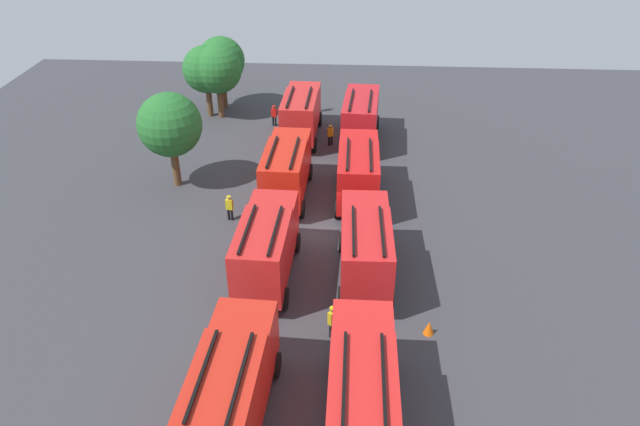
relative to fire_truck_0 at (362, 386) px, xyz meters
The scene contains 19 objects.
ground_plane 13.92m from the fire_truck_0, 10.09° to the left, with size 63.71×63.71×0.00m, color #38383D.
fire_truck_0 is the anchor object (origin of this frame).
fire_truck_1 9.32m from the fire_truck_0, ahead, with size 7.25×2.87×3.88m.
fire_truck_2 17.60m from the fire_truck_0, ahead, with size 7.20×2.76×3.88m.
fire_truck_3 26.50m from the fire_truck_0, ahead, with size 7.33×3.10×3.88m.
fire_truck_4 4.99m from the fire_truck_0, 92.49° to the left, with size 7.30×3.00×3.88m.
fire_truck_5 10.34m from the fire_truck_0, 28.40° to the left, with size 7.27×2.94×3.88m.
fire_truck_6 18.24m from the fire_truck_0, 15.28° to the left, with size 7.26×2.90×3.88m.
fire_truck_7 27.25m from the fire_truck_0, ahead, with size 7.25×2.88×3.88m.
firefighter_0 30.01m from the fire_truck_0, 13.67° to the left, with size 0.33×0.46×1.73m.
firefighter_1 25.86m from the fire_truck_0, ahead, with size 0.38×0.48×1.62m.
firefighter_2 32.63m from the fire_truck_0, ahead, with size 0.44×0.28×1.60m.
firefighter_3 5.22m from the fire_truck_0, 15.09° to the left, with size 0.47×0.46×1.73m.
firefighter_4 16.77m from the fire_truck_0, 28.61° to the left, with size 0.30×0.45×1.66m.
tree_0 22.73m from the fire_truck_0, 33.30° to the left, with size 4.17×4.17×6.47m.
tree_1 32.99m from the fire_truck_0, 21.00° to the left, with size 3.98×3.98×6.16m.
tree_2 33.56m from the fire_truck_0, 22.45° to the left, with size 3.86×3.86×5.99m.
tree_3 35.04m from the fire_truck_0, 19.95° to the left, with size 3.99×3.99×6.19m.
traffic_cone_0 6.48m from the fire_truck_0, 31.15° to the right, with size 0.50×0.50×0.72m, color #F2600C.
Camera 1 is at (-29.14, -1.72, 19.65)m, focal length 33.11 mm.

